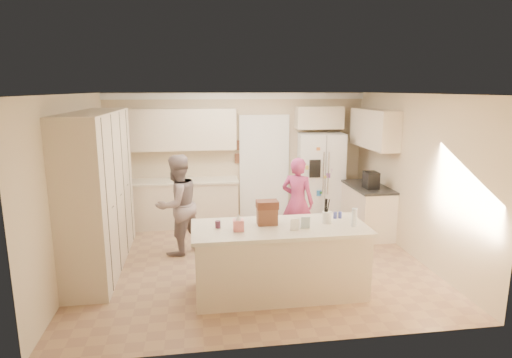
{
  "coord_description": "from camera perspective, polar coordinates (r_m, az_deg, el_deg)",
  "views": [
    {
      "loc": [
        -0.87,
        -6.3,
        2.67
      ],
      "look_at": [
        0.1,
        0.35,
        1.25
      ],
      "focal_mm": 30.0,
      "sensor_mm": 36.0,
      "label": 1
    }
  ],
  "objects": [
    {
      "name": "right_base_cab",
      "position": [
        8.27,
        14.63,
        -4.11
      ],
      "size": [
        0.6,
        1.2,
        0.88
      ],
      "primitive_type": "cube",
      "color": "beige",
      "rests_on": "floor"
    },
    {
      "name": "coffee_maker",
      "position": [
        7.92,
        15.09,
        -0.14
      ],
      "size": [
        0.22,
        0.28,
        0.3
      ],
      "primitive_type": "cube",
      "color": "black",
      "rests_on": "right_countertop"
    },
    {
      "name": "greeting_card_b",
      "position": [
        5.49,
        6.59,
        -5.81
      ],
      "size": [
        0.12,
        0.05,
        0.16
      ],
      "primitive_type": "cube",
      "rotation": [
        0.15,
        0.0,
        -0.1
      ],
      "color": "silver",
      "rests_on": "island_top"
    },
    {
      "name": "back_base_cab",
      "position": [
        8.6,
        -9.9,
        -3.28
      ],
      "size": [
        2.2,
        0.6,
        0.88
      ],
      "primitive_type": "cube",
      "color": "beige",
      "rests_on": "floor"
    },
    {
      "name": "pantry_bank",
      "position": [
        6.82,
        -20.18,
        -1.48
      ],
      "size": [
        0.6,
        2.6,
        2.35
      ],
      "primitive_type": "cube",
      "color": "beige",
      "rests_on": "floor"
    },
    {
      "name": "jam_jar",
      "position": [
        5.53,
        -5.12,
        -6.04
      ],
      "size": [
        0.07,
        0.07,
        0.09
      ],
      "primitive_type": "cylinder",
      "color": "#59263F",
      "rests_on": "island_top"
    },
    {
      "name": "fridge_magnets",
      "position": [
        8.5,
        9.24,
        -0.24
      ],
      "size": [
        0.76,
        0.02,
        1.44
      ],
      "primitive_type": null,
      "color": "tan",
      "rests_on": "refrigerator"
    },
    {
      "name": "island_top",
      "position": [
        5.6,
        3.18,
        -6.53
      ],
      "size": [
        2.28,
        0.96,
        0.05
      ],
      "primitive_type": "cube",
      "color": "beige",
      "rests_on": "island_base"
    },
    {
      "name": "dollhouse_roof",
      "position": [
        5.58,
        1.5,
        -3.41
      ],
      "size": [
        0.28,
        0.2,
        0.1
      ],
      "primitive_type": "cube",
      "color": "#592D1E",
      "rests_on": "dollhouse_body"
    },
    {
      "name": "back_countertop",
      "position": [
        8.48,
        -10.01,
        -0.29
      ],
      "size": [
        2.24,
        0.63,
        0.04
      ],
      "primitive_type": "cube",
      "color": "beige",
      "rests_on": "back_base_cab"
    },
    {
      "name": "dollhouse_body",
      "position": [
        5.62,
        1.49,
        -4.98
      ],
      "size": [
        0.26,
        0.18,
        0.22
      ],
      "primitive_type": "cube",
      "color": "brown",
      "rests_on": "island_top"
    },
    {
      "name": "wall_frame_upper",
      "position": [
        8.69,
        -2.36,
        4.52
      ],
      "size": [
        0.15,
        0.02,
        0.2
      ],
      "primitive_type": "cube",
      "color": "brown",
      "rests_on": "wall_back"
    },
    {
      "name": "right_countertop",
      "position": [
        8.15,
        14.73,
        -1.01
      ],
      "size": [
        0.63,
        1.24,
        0.04
      ],
      "primitive_type": "cube",
      "color": "#2D2B28",
      "rests_on": "right_base_cab"
    },
    {
      "name": "doorway_casing",
      "position": [
        8.81,
        1.11,
        1.34
      ],
      "size": [
        1.02,
        0.03,
        2.22
      ],
      "primitive_type": "cube",
      "color": "white",
      "rests_on": "floor"
    },
    {
      "name": "fridge_handle_l",
      "position": [
        8.45,
        8.96,
        0.74
      ],
      "size": [
        0.02,
        0.02,
        0.85
      ],
      "primitive_type": "cylinder",
      "color": "silver",
      "rests_on": "refrigerator"
    },
    {
      "name": "island_base",
      "position": [
        5.76,
        3.13,
        -10.87
      ],
      "size": [
        2.2,
        0.9,
        0.88
      ],
      "primitive_type": "cube",
      "color": "beige",
      "rests_on": "floor"
    },
    {
      "name": "fridge_handle_r",
      "position": [
        8.48,
        9.61,
        0.76
      ],
      "size": [
        0.02,
        0.02,
        0.85
      ],
      "primitive_type": "cylinder",
      "color": "silver",
      "rests_on": "refrigerator"
    },
    {
      "name": "greeting_card_a",
      "position": [
        5.41,
        5.18,
        -6.05
      ],
      "size": [
        0.12,
        0.06,
        0.16
      ],
      "primitive_type": "cube",
      "rotation": [
        0.15,
        0.0,
        0.2
      ],
      "color": "white",
      "rests_on": "island_top"
    },
    {
      "name": "doorway_opening",
      "position": [
        8.85,
        1.08,
        1.38
      ],
      "size": [
        0.9,
        0.06,
        2.1
      ],
      "primitive_type": "cube",
      "color": "black",
      "rests_on": "floor"
    },
    {
      "name": "utensil_crock",
      "position": [
        5.77,
        9.45,
        -5.06
      ],
      "size": [
        0.13,
        0.13,
        0.15
      ],
      "primitive_type": "cylinder",
      "color": "white",
      "rests_on": "island_top"
    },
    {
      "name": "teen_boy",
      "position": [
        7.07,
        -10.44,
        -3.41
      ],
      "size": [
        1.01,
        1.0,
        1.65
      ],
      "primitive_type": "imported",
      "rotation": [
        0.0,
        0.0,
        3.86
      ],
      "color": "gray",
      "rests_on": "floor"
    },
    {
      "name": "fridge_dispenser",
      "position": [
        8.39,
        7.87,
        1.38
      ],
      "size": [
        0.22,
        0.03,
        0.35
      ],
      "primitive_type": "cube",
      "color": "black",
      "rests_on": "refrigerator"
    },
    {
      "name": "shaker_salt",
      "position": [
        5.99,
        10.51,
        -4.78
      ],
      "size": [
        0.05,
        0.05,
        0.09
      ],
      "primitive_type": "cylinder",
      "color": "#333C93",
      "rests_on": "island_top"
    },
    {
      "name": "wall_right",
      "position": [
        7.33,
        20.23,
        0.41
      ],
      "size": [
        0.02,
        4.6,
        2.6
      ],
      "primitive_type": "cube",
      "color": "beige",
      "rests_on": "ground"
    },
    {
      "name": "water_bottle",
      "position": [
        5.68,
        12.98,
        -5.02
      ],
      "size": [
        0.07,
        0.07,
        0.24
      ],
      "primitive_type": "cylinder",
      "color": "silver",
      "rests_on": "island_top"
    },
    {
      "name": "shaker_pepper",
      "position": [
        6.01,
        11.14,
        -4.74
      ],
      "size": [
        0.05,
        0.05,
        0.09
      ],
      "primitive_type": "cylinder",
      "color": "#333C93",
      "rests_on": "island_top"
    },
    {
      "name": "ceiling",
      "position": [
        6.36,
        -0.44,
        11.38
      ],
      "size": [
        5.2,
        4.6,
        0.02
      ],
      "primitive_type": "cube",
      "color": "white",
      "rests_on": "wall_back"
    },
    {
      "name": "wall_front",
      "position": [
        4.31,
        3.83,
        -6.66
      ],
      "size": [
        5.2,
        0.02,
        2.6
      ],
      "primitive_type": "cube",
      "color": "beige",
      "rests_on": "ground"
    },
    {
      "name": "floor",
      "position": [
        6.9,
        -0.41,
        -10.92
      ],
      "size": [
        5.2,
        4.6,
        0.02
      ],
      "primitive_type": "cube",
      "color": "#A07C58",
      "rests_on": "ground"
    },
    {
      "name": "tissue_plume",
      "position": [
        5.36,
        -2.37,
        -5.06
      ],
      "size": [
        0.08,
        0.08,
        0.08
      ],
      "primitive_type": "cone",
      "color": "white",
      "rests_on": "tissue_box"
    },
    {
      "name": "crown_back",
      "position": [
        8.61,
        -2.55,
        10.99
      ],
      "size": [
        5.2,
        0.08,
        0.12
      ],
      "primitive_type": "cube",
      "color": "white",
      "rests_on": "wall_back"
    },
    {
      "name": "wall_left",
      "position": [
        6.68,
        -23.2,
        -0.89
      ],
      "size": [
        0.02,
        4.6,
        2.6
      ],
      "primitive_type": "cube",
      "color": "beige",
      "rests_on": "ground"
    },
    {
      "name": "fridge_seam",
      "position": [
        8.51,
        9.22,
        -0.22
      ],
      "size": [
        0.02,
        0.02,
        1.78
      ],
      "primitive_type": "cube",
      "color": "gray",
      "rests_on": "refrigerator"
    },
    {
      "name": "back_upper_cab",
      "position": [
        8.47,
        -10.23,
        6.53
      ],
      "size": [
        2.2,
        0.35,
        0.8
      ],
      "primitive_type": "cube",
      "color": "beige",
      "rests_on": "wall_back"
    },
    {
      "name": "wall_frame_lower",
      "position": [
        8.73,
        -2.35,
        2.76
      ],
      "size": [
        0.15,
        0.02,
        0.2
      ],
      "primitive_type": "cube",
      "color": "brown",
      "rests_on": "wall_back"
    },
    {
      "name": "right_upper_cab",
      "position": [
        8.23,
        15.45,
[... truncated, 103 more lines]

